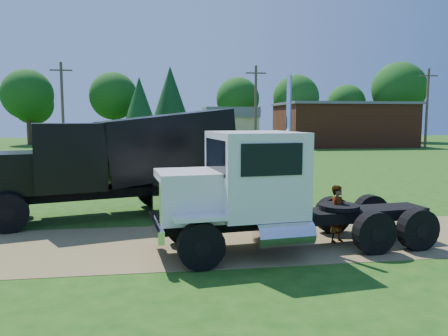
{
  "coord_description": "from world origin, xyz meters",
  "views": [
    {
      "loc": [
        -4.1,
        -11.49,
        3.38
      ],
      "look_at": [
        -1.88,
        3.99,
        1.6
      ],
      "focal_mm": 35.0,
      "sensor_mm": 36.0,
      "label": 1
    }
  ],
  "objects": [
    {
      "name": "ground",
      "position": [
        0.0,
        0.0,
        0.0
      ],
      "size": [
        140.0,
        140.0,
        0.0
      ],
      "primitive_type": "plane",
      "color": "#18480F",
      "rests_on": "ground"
    },
    {
      "name": "dirt_track",
      "position": [
        0.0,
        0.0,
        0.01
      ],
      "size": [
        120.0,
        4.2,
        0.01
      ],
      "primitive_type": "cube",
      "color": "brown",
      "rests_on": "ground"
    },
    {
      "name": "white_semi_tractor",
      "position": [
        -1.69,
        -0.79,
        1.54
      ],
      "size": [
        7.63,
        3.29,
        4.52
      ],
      "rotation": [
        0.0,
        0.0,
        0.12
      ],
      "color": "black",
      "rests_on": "ground"
    },
    {
      "name": "black_dump_truck",
      "position": [
        -5.46,
        4.0,
        2.05
      ],
      "size": [
        8.76,
        4.7,
        3.72
      ],
      "rotation": [
        0.0,
        0.0,
        0.27
      ],
      "color": "black",
      "rests_on": "ground"
    },
    {
      "name": "orange_pickup",
      "position": [
        -3.89,
        9.9,
        0.65
      ],
      "size": [
        5.15,
        3.59,
        1.31
      ],
      "primitive_type": "imported",
      "rotation": [
        0.0,
        0.0,
        1.91
      ],
      "color": "red",
      "rests_on": "ground"
    },
    {
      "name": "spectator_a",
      "position": [
        0.63,
        -0.37,
        0.79
      ],
      "size": [
        0.69,
        0.64,
        1.57
      ],
      "primitive_type": "imported",
      "rotation": [
        0.0,
        0.0,
        0.62
      ],
      "color": "#999999",
      "rests_on": "ground"
    },
    {
      "name": "spectator_b",
      "position": [
        -3.09,
        4.52,
        0.98
      ],
      "size": [
        1.2,
        1.12,
        1.96
      ],
      "primitive_type": "imported",
      "rotation": [
        0.0,
        0.0,
        3.66
      ],
      "color": "#999999",
      "rests_on": "ground"
    },
    {
      "name": "brick_building",
      "position": [
        18.0,
        40.0,
        2.66
      ],
      "size": [
        15.4,
        10.4,
        5.3
      ],
      "color": "brown",
      "rests_on": "ground"
    },
    {
      "name": "tan_shed",
      "position": [
        4.0,
        40.0,
        2.42
      ],
      "size": [
        6.2,
        5.4,
        4.7
      ],
      "color": "tan",
      "rests_on": "ground"
    },
    {
      "name": "utility_poles",
      "position": [
        6.0,
        35.0,
        4.71
      ],
      "size": [
        42.2,
        0.28,
        9.0
      ],
      "color": "#4C392B",
      "rests_on": "ground"
    },
    {
      "name": "tree_row",
      "position": [
        4.97,
        49.58,
        6.51
      ],
      "size": [
        58.24,
        10.96,
        11.48
      ],
      "color": "#362416",
      "rests_on": "ground"
    }
  ]
}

